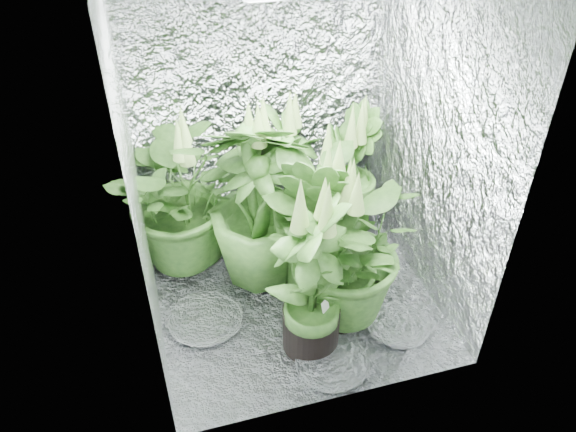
% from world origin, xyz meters
% --- Properties ---
extents(ground, '(1.60, 1.60, 0.00)m').
position_xyz_m(ground, '(0.00, 0.00, 0.00)').
color(ground, silver).
rests_on(ground, ground).
extents(walls, '(1.62, 1.62, 2.00)m').
position_xyz_m(walls, '(0.00, 0.00, 1.00)').
color(walls, silver).
rests_on(walls, ground).
extents(plant_a, '(0.96, 0.96, 1.08)m').
position_xyz_m(plant_a, '(-0.56, 0.48, 0.51)').
color(plant_a, black).
rests_on(plant_a, ground).
extents(plant_b, '(0.72, 0.72, 1.08)m').
position_xyz_m(plant_b, '(0.11, 0.49, 0.50)').
color(plant_b, black).
rests_on(plant_b, ground).
extents(plant_c, '(0.59, 0.59, 0.96)m').
position_xyz_m(plant_c, '(0.55, 0.56, 0.43)').
color(plant_c, black).
rests_on(plant_c, ground).
extents(plant_d, '(0.77, 0.77, 1.19)m').
position_xyz_m(plant_d, '(-0.14, 0.21, 0.56)').
color(plant_d, black).
rests_on(plant_d, ground).
extents(plant_e, '(1.00, 1.00, 1.04)m').
position_xyz_m(plant_e, '(0.20, -0.27, 0.49)').
color(plant_e, black).
rests_on(plant_e, ground).
extents(plant_f, '(0.70, 0.70, 1.07)m').
position_xyz_m(plant_f, '(-0.02, -0.43, 0.48)').
color(plant_f, black).
rests_on(plant_f, ground).
extents(plant_g, '(0.71, 0.71, 1.09)m').
position_xyz_m(plant_g, '(0.14, -0.02, 0.50)').
color(plant_g, black).
rests_on(plant_g, ground).
extents(circulation_fan, '(0.17, 0.30, 0.35)m').
position_xyz_m(circulation_fan, '(0.60, 0.34, 0.15)').
color(circulation_fan, black).
rests_on(circulation_fan, ground).
extents(plant_label, '(0.06, 0.06, 0.09)m').
position_xyz_m(plant_label, '(0.05, -0.46, 0.30)').
color(plant_label, white).
rests_on(plant_label, plant_f).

